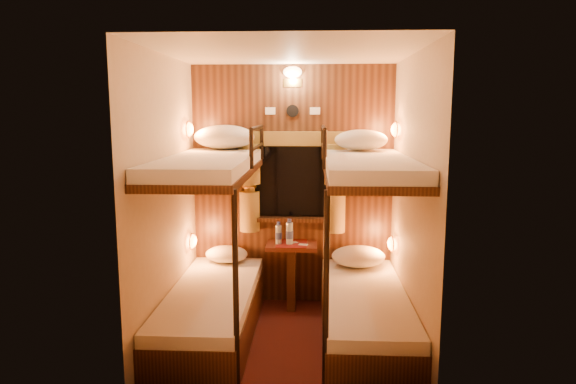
# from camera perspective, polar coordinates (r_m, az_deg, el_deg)

# --- Properties ---
(floor) EXTENTS (2.10, 2.10, 0.00)m
(floor) POSITION_cam_1_polar(r_m,az_deg,el_deg) (4.52, -0.08, -16.53)
(floor) COLOR #380F0F
(floor) RESTS_ON ground
(ceiling) EXTENTS (2.10, 2.10, 0.00)m
(ceiling) POSITION_cam_1_polar(r_m,az_deg,el_deg) (4.11, -0.09, 15.29)
(ceiling) COLOR silver
(ceiling) RESTS_ON wall_back
(wall_back) EXTENTS (2.40, 0.00, 2.40)m
(wall_back) POSITION_cam_1_polar(r_m,az_deg,el_deg) (5.19, 0.52, 0.68)
(wall_back) COLOR #C6B293
(wall_back) RESTS_ON floor
(wall_front) EXTENTS (2.40, 0.00, 2.40)m
(wall_front) POSITION_cam_1_polar(r_m,az_deg,el_deg) (3.13, -1.10, -4.87)
(wall_front) COLOR #C6B293
(wall_front) RESTS_ON floor
(wall_left) EXTENTS (0.00, 2.40, 2.40)m
(wall_left) POSITION_cam_1_polar(r_m,az_deg,el_deg) (4.32, -13.46, -1.25)
(wall_left) COLOR #C6B293
(wall_left) RESTS_ON floor
(wall_right) EXTENTS (0.00, 2.40, 2.40)m
(wall_right) POSITION_cam_1_polar(r_m,az_deg,el_deg) (4.22, 13.61, -1.49)
(wall_right) COLOR #C6B293
(wall_right) RESTS_ON floor
(back_panel) EXTENTS (2.00, 0.03, 2.40)m
(back_panel) POSITION_cam_1_polar(r_m,az_deg,el_deg) (5.17, 0.51, 0.66)
(back_panel) COLOR black
(back_panel) RESTS_ON floor
(bunk_left) EXTENTS (0.72, 1.90, 1.82)m
(bunk_left) POSITION_cam_1_polar(r_m,az_deg,el_deg) (4.46, -8.50, -9.29)
(bunk_left) COLOR black
(bunk_left) RESTS_ON floor
(bunk_right) EXTENTS (0.72, 1.90, 1.82)m
(bunk_right) POSITION_cam_1_polar(r_m,az_deg,el_deg) (4.39, 8.55, -9.56)
(bunk_right) COLOR black
(bunk_right) RESTS_ON floor
(window) EXTENTS (1.00, 0.12, 0.79)m
(window) POSITION_cam_1_polar(r_m,az_deg,el_deg) (5.14, 0.49, 0.40)
(window) COLOR black
(window) RESTS_ON back_panel
(curtains) EXTENTS (1.10, 0.22, 1.00)m
(curtains) POSITION_cam_1_polar(r_m,az_deg,el_deg) (5.10, 0.48, 1.26)
(curtains) COLOR olive
(curtains) RESTS_ON back_panel
(back_fixtures) EXTENTS (0.54, 0.09, 0.48)m
(back_fixtures) POSITION_cam_1_polar(r_m,az_deg,el_deg) (5.09, 0.51, 12.33)
(back_fixtures) COLOR black
(back_fixtures) RESTS_ON back_panel
(reading_lamps) EXTENTS (2.00, 0.20, 1.25)m
(reading_lamps) POSITION_cam_1_polar(r_m,az_deg,el_deg) (4.83, 0.34, 0.55)
(reading_lamps) COLOR orange
(reading_lamps) RESTS_ON wall_left
(table) EXTENTS (0.50, 0.34, 0.66)m
(table) POSITION_cam_1_polar(r_m,az_deg,el_deg) (5.16, 0.41, -8.29)
(table) COLOR #581B14
(table) RESTS_ON floor
(bottle_left) EXTENTS (0.06, 0.06, 0.22)m
(bottle_left) POSITION_cam_1_polar(r_m,az_deg,el_deg) (5.06, -1.06, -4.75)
(bottle_left) COLOR #99BFE5
(bottle_left) RESTS_ON table
(bottle_right) EXTENTS (0.07, 0.07, 0.26)m
(bottle_right) POSITION_cam_1_polar(r_m,az_deg,el_deg) (5.05, 0.16, -4.62)
(bottle_right) COLOR #99BFE5
(bottle_right) RESTS_ON table
(sachet_a) EXTENTS (0.10, 0.08, 0.01)m
(sachet_a) POSITION_cam_1_polar(r_m,az_deg,el_deg) (5.05, 1.69, -5.88)
(sachet_a) COLOR silver
(sachet_a) RESTS_ON table
(sachet_b) EXTENTS (0.10, 0.10, 0.01)m
(sachet_b) POSITION_cam_1_polar(r_m,az_deg,el_deg) (5.13, 0.62, -5.64)
(sachet_b) COLOR silver
(sachet_b) RESTS_ON table
(pillow_lower_left) EXTENTS (0.42, 0.30, 0.17)m
(pillow_lower_left) POSITION_cam_1_polar(r_m,az_deg,el_deg) (5.18, -6.84, -6.87)
(pillow_lower_left) COLOR silver
(pillow_lower_left) RESTS_ON bunk_left
(pillow_lower_right) EXTENTS (0.52, 0.37, 0.20)m
(pillow_lower_right) POSITION_cam_1_polar(r_m,az_deg,el_deg) (5.04, 7.82, -7.10)
(pillow_lower_right) COLOR silver
(pillow_lower_right) RESTS_ON bunk_right
(pillow_upper_left) EXTENTS (0.59, 0.42, 0.23)m
(pillow_upper_left) POSITION_cam_1_polar(r_m,az_deg,el_deg) (4.99, -7.10, 6.10)
(pillow_upper_left) COLOR silver
(pillow_upper_left) RESTS_ON bunk_left
(pillow_upper_right) EXTENTS (0.49, 0.35, 0.19)m
(pillow_upper_right) POSITION_cam_1_polar(r_m,az_deg,el_deg) (4.83, 8.13, 5.75)
(pillow_upper_right) COLOR silver
(pillow_upper_right) RESTS_ON bunk_right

